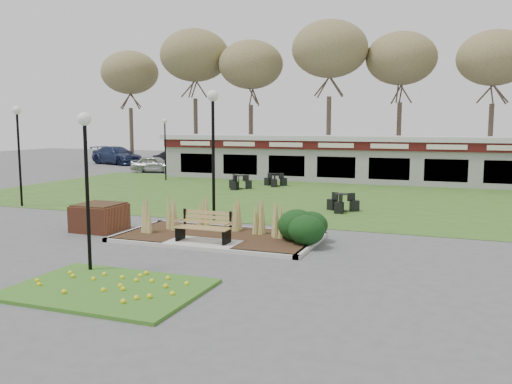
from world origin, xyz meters
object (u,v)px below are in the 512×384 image
(bistro_set_d, at_px, (342,205))
(lamp_post_far_left, at_px, (165,135))
(car_blue, at_px, (117,155))
(car_silver, at_px, (155,164))
(bistro_set_c, at_px, (275,182))
(lamp_post_mid_left, at_px, (18,134))
(lamp_post_near_left, at_px, (86,157))
(bistro_set_a, at_px, (239,184))
(lamp_post_near_right, at_px, (213,128))
(car_black, at_px, (185,160))
(brick_planter, at_px, (100,217))
(food_pavilion, at_px, (341,158))
(park_bench, at_px, (204,226))

(bistro_set_d, bearing_deg, lamp_post_far_left, 147.98)
(car_blue, bearing_deg, car_silver, -109.53)
(car_silver, bearing_deg, bistro_set_c, -122.86)
(lamp_post_mid_left, relative_size, bistro_set_c, 3.30)
(lamp_post_near_left, relative_size, bistro_set_a, 2.76)
(bistro_set_c, bearing_deg, lamp_post_near_right, -81.26)
(lamp_post_mid_left, xyz_separation_m, car_black, (-2.15, 19.36, -2.43))
(car_silver, bearing_deg, brick_planter, -161.52)
(bistro_set_a, relative_size, bistro_set_c, 1.07)
(food_pavilion, distance_m, lamp_post_mid_left, 19.25)
(lamp_post_near_right, xyz_separation_m, bistro_set_a, (-3.39, 10.46, -3.27))
(lamp_post_near_left, relative_size, lamp_post_near_right, 0.82)
(lamp_post_far_left, height_order, bistro_set_a, lamp_post_far_left)
(park_bench, bearing_deg, lamp_post_near_left, -109.43)
(lamp_post_mid_left, xyz_separation_m, bistro_set_c, (8.10, 11.39, -2.97))
(brick_planter, xyz_separation_m, car_silver, (-9.94, 20.00, 0.15))
(lamp_post_near_right, distance_m, lamp_post_mid_left, 10.10)
(food_pavilion, bearing_deg, lamp_post_mid_left, -125.41)
(food_pavilion, xyz_separation_m, lamp_post_near_left, (-1.32, -23.46, 1.42))
(bistro_set_c, distance_m, car_blue, 21.95)
(food_pavilion, xyz_separation_m, bistro_set_d, (2.61, -12.01, -1.21))
(bistro_set_c, relative_size, car_blue, 0.24)
(lamp_post_far_left, xyz_separation_m, car_silver, (-3.66, 4.74, -2.29))
(bistro_set_a, xyz_separation_m, bistro_set_d, (7.08, -5.71, -0.00))
(bistro_set_a, height_order, car_black, car_black)
(park_bench, bearing_deg, car_blue, 129.45)
(car_silver, xyz_separation_m, car_blue, (-7.57, 5.87, 0.18))
(lamp_post_mid_left, relative_size, car_blue, 0.80)
(car_black, bearing_deg, car_silver, 156.87)
(bistro_set_d, bearing_deg, car_blue, 142.34)
(lamp_post_mid_left, bearing_deg, car_black, 96.35)
(park_bench, height_order, car_black, car_black)
(car_silver, bearing_deg, bistro_set_a, -134.59)
(bistro_set_c, bearing_deg, bistro_set_a, -125.25)
(brick_planter, height_order, bistro_set_a, brick_planter)
(lamp_post_far_left, bearing_deg, car_blue, 136.62)
(food_pavilion, relative_size, bistro_set_a, 17.13)
(bistro_set_c, distance_m, car_black, 13.00)
(car_black, bearing_deg, car_blue, 68.51)
(lamp_post_near_right, xyz_separation_m, bistro_set_c, (-1.93, 12.54, -3.28))
(food_pavilion, xyz_separation_m, car_silver, (-14.34, 1.04, -0.85))
(brick_planter, bearing_deg, car_blue, 124.09)
(lamp_post_near_right, height_order, bistro_set_a, lamp_post_near_right)
(food_pavilion, relative_size, lamp_post_far_left, 6.15)
(brick_planter, xyz_separation_m, bistro_set_d, (7.01, 6.95, -0.21))
(car_black, bearing_deg, lamp_post_near_left, -157.68)
(lamp_post_near_right, distance_m, car_black, 24.01)
(lamp_post_far_left, xyz_separation_m, car_black, (-2.58, 7.44, -2.10))
(lamp_post_near_right, bearing_deg, park_bench, -69.95)
(food_pavilion, relative_size, car_black, 5.00)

